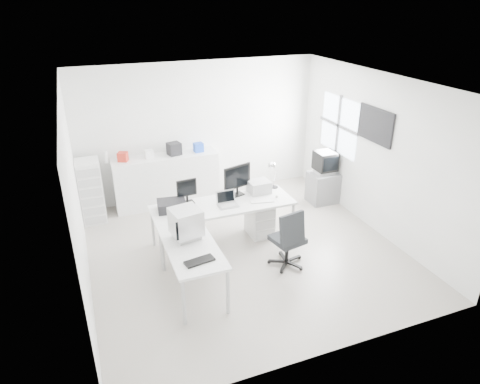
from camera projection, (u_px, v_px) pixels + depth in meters
name	position (u px, v px, depth m)	size (l,w,h in m)	color
floor	(244.00, 250.00, 7.27)	(5.00, 5.00, 0.01)	silver
ceiling	(245.00, 83.00, 6.09)	(5.00, 5.00, 0.01)	white
back_wall	(200.00, 131.00, 8.80)	(5.00, 0.02, 2.80)	silver
left_wall	(76.00, 199.00, 5.86)	(0.02, 5.00, 2.80)	silver
right_wall	(377.00, 154.00, 7.50)	(0.02, 5.00, 2.80)	silver
window	(339.00, 125.00, 8.43)	(0.02, 1.20, 1.10)	white
wall_picture	(375.00, 125.00, 7.37)	(0.04, 0.90, 0.60)	black
main_desk	(223.00, 224.00, 7.33)	(2.40, 0.80, 0.75)	white
side_desk	(193.00, 269.00, 6.13)	(0.70, 1.40, 0.75)	white
drawer_pedestal	(260.00, 219.00, 7.64)	(0.40, 0.50, 0.60)	white
inkjet_printer	(172.00, 206.00, 6.95)	(0.45, 0.35, 0.16)	black
lcd_monitor_small	(187.00, 192.00, 7.12)	(0.34, 0.19, 0.43)	black
lcd_monitor_large	(237.00, 180.00, 7.38)	(0.54, 0.22, 0.56)	black
laptop	(228.00, 200.00, 7.06)	(0.34, 0.35, 0.23)	#B7B7BA
white_keyboard	(262.00, 201.00, 7.26)	(0.40, 0.12, 0.02)	white
white_mouse	(277.00, 196.00, 7.39)	(0.05, 0.05, 0.05)	white
laser_printer	(259.00, 187.00, 7.56)	(0.37, 0.32, 0.21)	#A6A6A6
desk_lamp	(275.00, 176.00, 7.70)	(0.15, 0.15, 0.45)	silver
crt_monitor	(186.00, 223.00, 6.08)	(0.42, 0.42, 0.49)	#B7B7BA
black_keyboard	(200.00, 261.00, 5.62)	(0.40, 0.16, 0.03)	black
office_chair	(288.00, 237.00, 6.67)	(0.59, 0.59, 1.03)	#25292A
tv_cabinet	(323.00, 187.00, 8.85)	(0.58, 0.48, 0.64)	slate
crt_tv	(325.00, 163.00, 8.62)	(0.50, 0.48, 0.45)	black
sideboard	(166.00, 180.00, 8.68)	(2.09, 0.52, 1.04)	white
clutter_box_a	(123.00, 157.00, 8.16)	(0.18, 0.16, 0.18)	#B02519
clutter_box_b	(149.00, 154.00, 8.33)	(0.16, 0.14, 0.16)	white
clutter_box_c	(174.00, 149.00, 8.47)	(0.25, 0.22, 0.25)	black
clutter_box_d	(198.00, 147.00, 8.65)	(0.18, 0.16, 0.18)	blue
clutter_bottle	(106.00, 157.00, 8.09)	(0.07, 0.07, 0.22)	white
filing_cabinet	(91.00, 191.00, 7.98)	(0.42, 0.50, 1.21)	white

